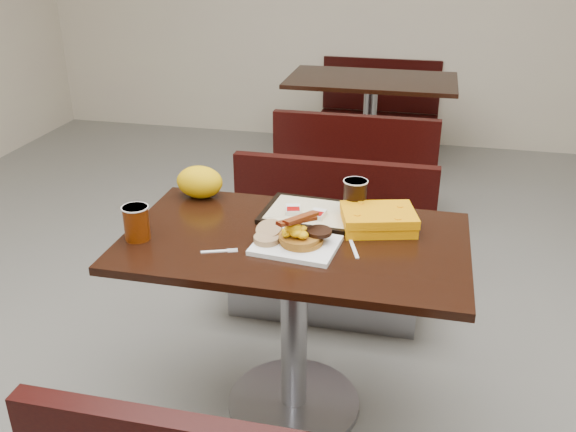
% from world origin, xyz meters
% --- Properties ---
extents(floor, '(6.00, 7.00, 0.01)m').
position_xyz_m(floor, '(0.00, 0.00, 0.00)').
color(floor, gray).
rests_on(floor, ground).
extents(table_near, '(1.20, 0.70, 0.75)m').
position_xyz_m(table_near, '(0.00, 0.00, 0.38)').
color(table_near, black).
rests_on(table_near, floor).
extents(bench_near_n, '(1.00, 0.46, 0.72)m').
position_xyz_m(bench_near_n, '(0.00, 0.70, 0.36)').
color(bench_near_n, black).
rests_on(bench_near_n, floor).
extents(table_far, '(1.20, 0.70, 0.75)m').
position_xyz_m(table_far, '(0.00, 2.60, 0.38)').
color(table_far, black).
rests_on(table_far, floor).
extents(bench_far_s, '(1.00, 0.46, 0.72)m').
position_xyz_m(bench_far_s, '(0.00, 1.90, 0.36)').
color(bench_far_s, black).
rests_on(bench_far_s, floor).
extents(bench_far_n, '(1.00, 0.46, 0.72)m').
position_xyz_m(bench_far_n, '(0.00, 3.30, 0.36)').
color(bench_far_n, black).
rests_on(bench_far_n, floor).
extents(platter, '(0.30, 0.24, 0.02)m').
position_xyz_m(platter, '(0.02, -0.07, 0.76)').
color(platter, white).
rests_on(platter, table_near).
extents(pancake_stack, '(0.17, 0.17, 0.03)m').
position_xyz_m(pancake_stack, '(0.04, -0.06, 0.78)').
color(pancake_stack, '#A25B1B').
rests_on(pancake_stack, platter).
extents(sausage_patty, '(0.11, 0.11, 0.01)m').
position_xyz_m(sausage_patty, '(0.09, -0.04, 0.80)').
color(sausage_patty, black).
rests_on(sausage_patty, pancake_stack).
extents(scrambled_eggs, '(0.10, 0.09, 0.05)m').
position_xyz_m(scrambled_eggs, '(0.01, -0.07, 0.82)').
color(scrambled_eggs, '#E4B004').
rests_on(scrambled_eggs, pancake_stack).
extents(bacon_strips, '(0.15, 0.17, 0.01)m').
position_xyz_m(bacon_strips, '(0.02, -0.06, 0.85)').
color(bacon_strips, '#3F0C04').
rests_on(bacon_strips, scrambled_eggs).
extents(muffin_bottom, '(0.10, 0.10, 0.02)m').
position_xyz_m(muffin_bottom, '(-0.08, -0.08, 0.78)').
color(muffin_bottom, '#A57E57').
rests_on(muffin_bottom, platter).
extents(muffin_top, '(0.12, 0.12, 0.05)m').
position_xyz_m(muffin_top, '(-0.08, -0.03, 0.79)').
color(muffin_top, '#A57E57').
rests_on(muffin_top, platter).
extents(coffee_cup_near, '(0.11, 0.11, 0.12)m').
position_xyz_m(coffee_cup_near, '(-0.53, -0.13, 0.81)').
color(coffee_cup_near, '#8A2F05').
rests_on(coffee_cup_near, table_near).
extents(fork, '(0.12, 0.06, 0.00)m').
position_xyz_m(fork, '(-0.24, -0.16, 0.75)').
color(fork, white).
rests_on(fork, table_near).
extents(knife, '(0.06, 0.14, 0.00)m').
position_xyz_m(knife, '(0.21, -0.03, 0.75)').
color(knife, white).
rests_on(knife, table_near).
extents(condiment_ketchup, '(0.04, 0.03, 0.01)m').
position_xyz_m(condiment_ketchup, '(-0.01, 0.05, 0.75)').
color(condiment_ketchup, '#8C0504').
rests_on(condiment_ketchup, table_near).
extents(tray, '(0.40, 0.30, 0.02)m').
position_xyz_m(tray, '(0.04, 0.20, 0.76)').
color(tray, black).
rests_on(tray, table_near).
extents(hashbrown_sleeve_left, '(0.07, 0.08, 0.02)m').
position_xyz_m(hashbrown_sleeve_left, '(-0.04, 0.18, 0.78)').
color(hashbrown_sleeve_left, silver).
rests_on(hashbrown_sleeve_left, tray).
extents(hashbrown_sleeve_right, '(0.06, 0.08, 0.02)m').
position_xyz_m(hashbrown_sleeve_right, '(0.05, 0.16, 0.78)').
color(hashbrown_sleeve_right, silver).
rests_on(hashbrown_sleeve_right, tray).
extents(coffee_cup_far, '(0.10, 0.10, 0.12)m').
position_xyz_m(coffee_cup_far, '(0.18, 0.25, 0.83)').
color(coffee_cup_far, black).
rests_on(coffee_cup_far, tray).
extents(clamshell, '(0.30, 0.25, 0.07)m').
position_xyz_m(clamshell, '(0.28, 0.15, 0.78)').
color(clamshell, orange).
rests_on(clamshell, table_near).
extents(paper_bag, '(0.22, 0.19, 0.13)m').
position_xyz_m(paper_bag, '(-0.45, 0.28, 0.81)').
color(paper_bag, '#E8A107').
rests_on(paper_bag, table_near).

